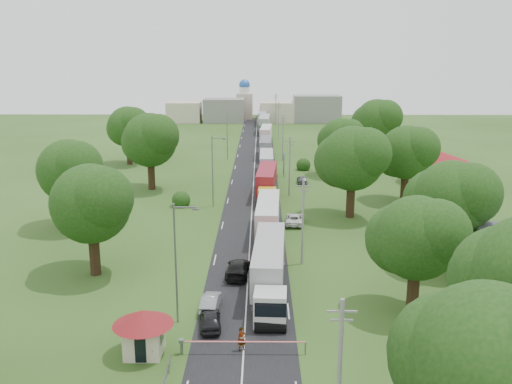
{
  "coord_description": "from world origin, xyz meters",
  "views": [
    {
      "loc": [
        1.26,
        -62.29,
        21.6
      ],
      "look_at": [
        0.58,
        11.44,
        3.0
      ],
      "focal_mm": 40.0,
      "sensor_mm": 36.0,
      "label": 1
    }
  ],
  "objects_px": {
    "boom_barrier": "(225,343)",
    "info_sign": "(284,159)",
    "guard_booth": "(143,327)",
    "truck_0": "(269,268)",
    "pedestrian_near": "(242,340)",
    "car_lane_mid": "(211,302)",
    "car_lane_front": "(210,320)"
  },
  "relations": [
    {
      "from": "boom_barrier",
      "to": "info_sign",
      "type": "height_order",
      "value": "info_sign"
    },
    {
      "from": "guard_booth",
      "to": "truck_0",
      "type": "bearing_deg",
      "value": 50.14
    },
    {
      "from": "pedestrian_near",
      "to": "car_lane_mid",
      "type": "bearing_deg",
      "value": 85.98
    },
    {
      "from": "guard_booth",
      "to": "car_lane_mid",
      "type": "xyz_separation_m",
      "value": [
        4.2,
        7.42,
        -1.5
      ]
    },
    {
      "from": "guard_booth",
      "to": "car_lane_mid",
      "type": "distance_m",
      "value": 8.66
    },
    {
      "from": "info_sign",
      "to": "pedestrian_near",
      "type": "height_order",
      "value": "info_sign"
    },
    {
      "from": "boom_barrier",
      "to": "info_sign",
      "type": "xyz_separation_m",
      "value": [
        6.56,
        60.0,
        2.11
      ]
    },
    {
      "from": "info_sign",
      "to": "car_lane_front",
      "type": "bearing_deg",
      "value": -98.09
    },
    {
      "from": "car_lane_front",
      "to": "pedestrian_near",
      "type": "xyz_separation_m",
      "value": [
        2.63,
        -3.58,
        0.21
      ]
    },
    {
      "from": "car_lane_mid",
      "to": "truck_0",
      "type": "bearing_deg",
      "value": -140.11
    },
    {
      "from": "boom_barrier",
      "to": "truck_0",
      "type": "bearing_deg",
      "value": 73.04
    },
    {
      "from": "info_sign",
      "to": "truck_0",
      "type": "relative_size",
      "value": 0.26
    },
    {
      "from": "pedestrian_near",
      "to": "info_sign",
      "type": "bearing_deg",
      "value": 58.33
    },
    {
      "from": "boom_barrier",
      "to": "pedestrian_near",
      "type": "height_order",
      "value": "pedestrian_near"
    },
    {
      "from": "car_lane_front",
      "to": "car_lane_mid",
      "type": "distance_m",
      "value": 3.36
    },
    {
      "from": "truck_0",
      "to": "car_lane_mid",
      "type": "xyz_separation_m",
      "value": [
        -5.0,
        -3.6,
        -1.64
      ]
    },
    {
      "from": "car_lane_front",
      "to": "truck_0",
      "type": "bearing_deg",
      "value": -130.47
    },
    {
      "from": "car_lane_mid",
      "to": "pedestrian_near",
      "type": "xyz_separation_m",
      "value": [
        2.87,
        -6.93,
        0.25
      ]
    },
    {
      "from": "info_sign",
      "to": "car_lane_mid",
      "type": "height_order",
      "value": "info_sign"
    },
    {
      "from": "guard_booth",
      "to": "info_sign",
      "type": "distance_m",
      "value": 61.27
    },
    {
      "from": "boom_barrier",
      "to": "car_lane_mid",
      "type": "xyz_separation_m",
      "value": [
        -1.64,
        7.42,
        -0.23
      ]
    },
    {
      "from": "guard_booth",
      "to": "boom_barrier",
      "type": "bearing_deg",
      "value": 0.01
    },
    {
      "from": "boom_barrier",
      "to": "car_lane_front",
      "type": "bearing_deg",
      "value": 108.92
    },
    {
      "from": "car_lane_front",
      "to": "car_lane_mid",
      "type": "relative_size",
      "value": 1.02
    },
    {
      "from": "info_sign",
      "to": "truck_0",
      "type": "xyz_separation_m",
      "value": [
        -3.2,
        -48.98,
        -0.7
      ]
    },
    {
      "from": "truck_0",
      "to": "car_lane_front",
      "type": "height_order",
      "value": "truck_0"
    },
    {
      "from": "car_lane_front",
      "to": "pedestrian_near",
      "type": "relative_size",
      "value": 2.24
    },
    {
      "from": "boom_barrier",
      "to": "truck_0",
      "type": "distance_m",
      "value": 11.61
    },
    {
      "from": "boom_barrier",
      "to": "guard_booth",
      "type": "relative_size",
      "value": 2.1
    },
    {
      "from": "guard_booth",
      "to": "pedestrian_near",
      "type": "distance_m",
      "value": 7.2
    },
    {
      "from": "boom_barrier",
      "to": "truck_0",
      "type": "xyz_separation_m",
      "value": [
        3.36,
        11.02,
        1.41
      ]
    },
    {
      "from": "truck_0",
      "to": "car_lane_mid",
      "type": "height_order",
      "value": "truck_0"
    }
  ]
}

